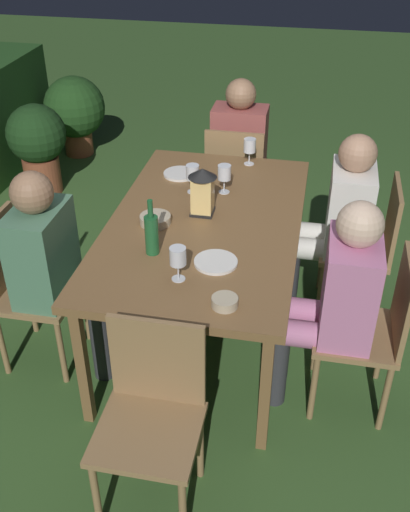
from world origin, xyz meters
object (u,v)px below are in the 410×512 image
object	(u,v)px
chair_head_far	(236,177)
wine_glass_a	(178,258)
chair_side_right_a	(25,284)
chair_side_left_a	(372,327)
chair_side_left_b	(367,243)
plate_a	(180,174)
person_in_pink	(334,297)
wine_glass_c	(224,174)
bowl_bread	(155,219)
person_in_rust	(240,147)
plate_b	(216,262)
wine_glass_d	(250,147)
bowl_olives	(225,302)
potted_plant_by_hedge	(37,142)
lantern_centerpiece	(203,189)
person_in_green	(56,265)
dining_table	(205,229)
potted_plant_corner	(75,110)
chair_head_near	(152,412)
wine_glass_b	(193,174)
person_in_cream	(337,218)

from	to	relation	value
chair_head_far	wine_glass_a	world-z (taller)	wine_glass_a
chair_side_right_a	chair_side_left_a	xyz separation A→B (m)	(-0.00, -1.79, 0.00)
chair_side_left_b	plate_a	size ratio (longest dim) A/B	4.27
person_in_pink	plate_a	world-z (taller)	person_in_pink
wine_glass_c	bowl_bread	size ratio (longest dim) A/B	1.03
person_in_rust	person_in_pink	size ratio (longest dim) A/B	1.00
chair_head_far	wine_glass_a	size ratio (longest dim) A/B	5.15
person_in_rust	chair_side_left_a	bearing A→B (deg)	-152.04
person_in_rust	wine_glass_a	xyz separation A→B (m)	(-1.86, 0.01, 0.24)
person_in_rust	plate_b	bearing A→B (deg)	-175.59
wine_glass_d	bowl_olives	distance (m)	1.47
potted_plant_by_hedge	lantern_centerpiece	bearing A→B (deg)	-130.72
wine_glass_a	person_in_green	bearing A→B (deg)	76.53
dining_table	potted_plant_corner	xyz separation A→B (m)	(2.33, 1.70, -0.27)
wine_glass_a	potted_plant_corner	world-z (taller)	wine_glass_a
person_in_green	wine_glass_d	distance (m)	1.43
chair_head_far	chair_head_near	xyz separation A→B (m)	(-2.22, 0.00, 0.00)
chair_side_left_a	wine_glass_c	bearing A→B (deg)	49.46
wine_glass_b	plate_a	world-z (taller)	wine_glass_b
chair_side_left_b	bowl_olives	bearing A→B (deg)	148.54
dining_table	chair_head_far	distance (m)	1.13
lantern_centerpiece	wine_glass_d	bearing A→B (deg)	-13.44
person_in_green	person_in_cream	distance (m)	1.60
person_in_cream	wine_glass_c	distance (m)	0.70
potted_plant_by_hedge	potted_plant_corner	xyz separation A→B (m)	(0.81, 0.00, -0.01)
dining_table	plate_a	bearing A→B (deg)	26.55
bowl_bread	person_in_rust	bearing A→B (deg)	-10.30
person_in_green	bowl_bread	xyz separation A→B (m)	(0.31, -0.45, 0.15)
bowl_olives	bowl_bread	size ratio (longest dim) A/B	0.71
chair_head_far	bowl_bread	xyz separation A→B (m)	(-1.19, 0.25, 0.30)
wine_glass_d	wine_glass_a	bearing A→B (deg)	173.59
dining_table	chair_side_left_b	bearing A→B (deg)	-66.67
wine_glass_b	bowl_bread	distance (m)	0.42
wine_glass_a	potted_plant_by_hedge	bearing A→B (deg)	39.18
wine_glass_a	chair_side_left_a	bearing A→B (deg)	-79.75
chair_side_left_a	wine_glass_d	world-z (taller)	wine_glass_d
wine_glass_a	person_in_pink	bearing A→B (deg)	-77.03
wine_glass_d	wine_glass_b	bearing A→B (deg)	149.03
wine_glass_d	plate_a	bearing A→B (deg)	121.27
person_in_cream	wine_glass_d	world-z (taller)	person_in_cream
wine_glass_a	wine_glass_d	size ratio (longest dim) A/B	1.00
lantern_centerpiece	bowl_bread	xyz separation A→B (m)	(-0.16, 0.22, -0.12)
person_in_pink	wine_glass_b	xyz separation A→B (m)	(0.70, 0.84, 0.24)
lantern_centerpiece	wine_glass_d	world-z (taller)	lantern_centerpiece
chair_side_left_b	person_in_cream	xyz separation A→B (m)	(-0.00, 0.20, 0.15)
bowl_olives	potted_plant_by_hedge	size ratio (longest dim) A/B	0.15
dining_table	chair_head_far	bearing A→B (deg)	0.00
chair_side_left_b	lantern_centerpiece	bearing A→B (deg)	108.44
plate_a	chair_side_left_b	bearing A→B (deg)	-96.45
potted_plant_corner	bowl_olives	bearing A→B (deg)	-147.59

